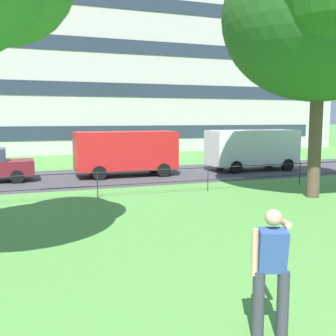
{
  "coord_description": "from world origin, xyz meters",
  "views": [
    {
      "loc": [
        -4.5,
        0.19,
        2.91
      ],
      "look_at": [
        -1.25,
        9.48,
        1.67
      ],
      "focal_mm": 42.58,
      "sensor_mm": 36.0,
      "label": 1
    }
  ],
  "objects_px": {
    "panel_van_center": "(126,151)",
    "panel_van_right": "(252,148)",
    "apartment_building_background": "(133,76)",
    "person_thrower": "(271,269)",
    "tree_small_lawn": "(326,8)"
  },
  "relations": [
    {
      "from": "tree_small_lawn",
      "to": "person_thrower",
      "type": "xyz_separation_m",
      "value": [
        -7.16,
        -7.7,
        -5.83
      ]
    },
    {
      "from": "person_thrower",
      "to": "apartment_building_background",
      "type": "distance_m",
      "value": 37.35
    },
    {
      "from": "tree_small_lawn",
      "to": "panel_van_center",
      "type": "height_order",
      "value": "tree_small_lawn"
    },
    {
      "from": "person_thrower",
      "to": "panel_van_center",
      "type": "relative_size",
      "value": 0.35
    },
    {
      "from": "person_thrower",
      "to": "apartment_building_background",
      "type": "height_order",
      "value": "apartment_building_background"
    },
    {
      "from": "panel_van_center",
      "to": "apartment_building_background",
      "type": "relative_size",
      "value": 0.14
    },
    {
      "from": "person_thrower",
      "to": "panel_van_center",
      "type": "xyz_separation_m",
      "value": [
        1.67,
        15.27,
        0.32
      ]
    },
    {
      "from": "tree_small_lawn",
      "to": "apartment_building_background",
      "type": "height_order",
      "value": "apartment_building_background"
    },
    {
      "from": "panel_van_center",
      "to": "panel_van_right",
      "type": "relative_size",
      "value": 1.0
    },
    {
      "from": "tree_small_lawn",
      "to": "person_thrower",
      "type": "relative_size",
      "value": 5.54
    },
    {
      "from": "tree_small_lawn",
      "to": "panel_van_center",
      "type": "xyz_separation_m",
      "value": [
        -5.49,
        7.57,
        -5.51
      ]
    },
    {
      "from": "panel_van_right",
      "to": "apartment_building_background",
      "type": "height_order",
      "value": "apartment_building_background"
    },
    {
      "from": "panel_van_right",
      "to": "apartment_building_background",
      "type": "relative_size",
      "value": 0.14
    },
    {
      "from": "person_thrower",
      "to": "tree_small_lawn",
      "type": "bearing_deg",
      "value": 47.11
    },
    {
      "from": "panel_van_right",
      "to": "panel_van_center",
      "type": "bearing_deg",
      "value": 178.78
    }
  ]
}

